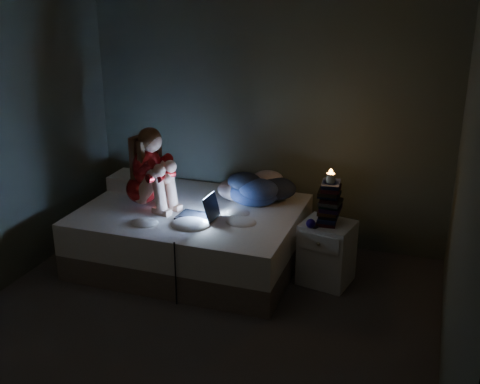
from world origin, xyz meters
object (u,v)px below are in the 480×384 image
at_px(nightstand, 327,253).
at_px(phone, 319,226).
at_px(candle, 331,179).
at_px(woman, 142,166).
at_px(laptop, 196,205).
at_px(bed, 192,235).

bearing_deg(nightstand, phone, -110.80).
bearing_deg(phone, candle, 75.79).
bearing_deg(nightstand, woman, -166.19).
distance_m(nightstand, phone, 0.31).
height_order(nightstand, candle, candle).
bearing_deg(laptop, candle, 13.50).
xyz_separation_m(woman, candle, (1.72, 0.09, 0.03)).
distance_m(woman, laptop, 0.66).
relative_size(candle, phone, 0.57).
distance_m(laptop, phone, 1.08).
height_order(bed, nightstand, nightstand).
xyz_separation_m(bed, phone, (1.21, -0.07, 0.30)).
relative_size(woman, laptop, 2.22).
xyz_separation_m(woman, nightstand, (1.72, 0.08, -0.64)).
xyz_separation_m(woman, phone, (1.66, -0.02, -0.35)).
xyz_separation_m(woman, laptop, (0.59, -0.13, -0.26)).
bearing_deg(candle, nightstand, -55.91).
xyz_separation_m(nightstand, phone, (-0.06, -0.10, 0.29)).
height_order(laptop, candle, candle).
relative_size(bed, candle, 24.52).
height_order(laptop, nightstand, laptop).
xyz_separation_m(laptop, phone, (1.07, 0.11, -0.09)).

